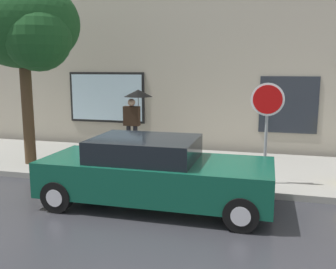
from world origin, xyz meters
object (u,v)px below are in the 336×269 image
(parked_car, at_px, (154,172))
(street_tree, at_px, (25,28))
(pedestrian_with_umbrella, at_px, (136,105))
(stop_sign, at_px, (267,113))

(parked_car, relative_size, street_tree, 0.93)
(pedestrian_with_umbrella, relative_size, stop_sign, 0.86)
(parked_car, xyz_separation_m, street_tree, (-4.18, 1.89, 3.21))
(parked_car, bearing_deg, stop_sign, 37.16)
(street_tree, distance_m, stop_sign, 6.73)
(pedestrian_with_umbrella, bearing_deg, parked_car, -65.55)
(parked_car, relative_size, stop_sign, 1.99)
(pedestrian_with_umbrella, xyz_separation_m, stop_sign, (4.05, -2.35, 0.11))
(stop_sign, bearing_deg, street_tree, 178.07)
(pedestrian_with_umbrella, bearing_deg, stop_sign, -30.12)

